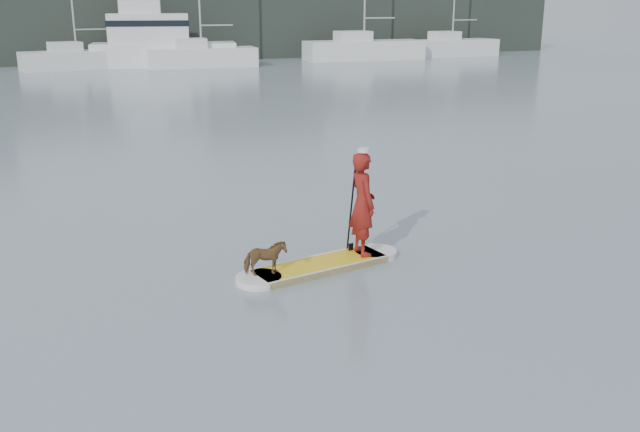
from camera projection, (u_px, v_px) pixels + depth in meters
name	position (u px, v px, depth m)	size (l,w,h in m)	color
ground	(216.00, 402.00, 8.61)	(140.00, 140.00, 0.00)	slate
paddleboard	(320.00, 266.00, 12.87)	(3.26, 1.24, 0.12)	yellow
paddler	(363.00, 204.00, 13.05)	(0.70, 0.46, 1.93)	maroon
white_cap	(363.00, 150.00, 12.76)	(0.22, 0.22, 0.07)	silver
dog	(265.00, 258.00, 12.20)	(0.33, 0.72, 0.61)	brown
paddle	(351.00, 216.00, 13.29)	(0.10, 0.30, 2.00)	black
sailboat_d	(76.00, 58.00, 50.12)	(7.86, 3.57, 11.16)	silver
sailboat_e	(201.00, 56.00, 51.66)	(8.02, 3.17, 11.36)	silver
sailboat_f	(363.00, 48.00, 57.70)	(9.84, 3.49, 14.49)	silver
motor_yacht_a	(157.00, 42.00, 51.95)	(10.73, 5.16, 6.19)	silver
shore_mass	(43.00, 23.00, 54.68)	(90.00, 6.00, 6.00)	black
shore_building_east	(262.00, 8.00, 61.80)	(10.00, 4.00, 8.00)	black
sailboat_g	(451.00, 46.00, 61.61)	(8.21, 2.97, 10.79)	silver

